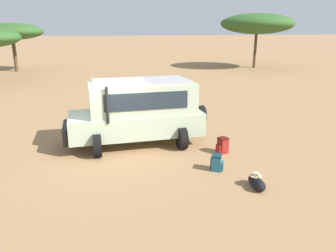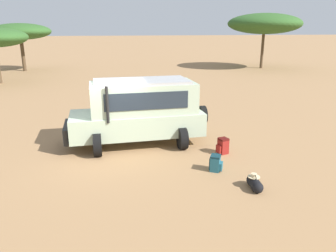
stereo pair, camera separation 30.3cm
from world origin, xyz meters
The scene contains 7 objects.
ground_plane centered at (0.00, 0.00, 0.00)m, with size 320.00×320.00×0.00m, color #9E754C.
safari_vehicle centered at (1.07, 0.60, 1.29)m, with size 5.39×2.87×2.44m.
backpack_beside_front_wheel centered at (3.82, -1.01, 0.27)m, with size 0.45×0.39×0.57m.
backpack_cluster_center centered at (3.11, -2.36, 0.25)m, with size 0.47×0.45×0.51m.
duffel_bag_low_black_case centered at (3.79, -3.70, 0.16)m, with size 0.35×0.77×0.41m.
acacia_tree_left_mid centered at (-8.26, 24.26, 3.84)m, with size 5.91×5.57×4.64m.
acacia_tree_centre_back centered at (16.38, 22.03, 4.60)m, with size 7.63×7.55×5.67m.
Camera 1 is at (-0.35, -11.24, 4.30)m, focal length 35.00 mm.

